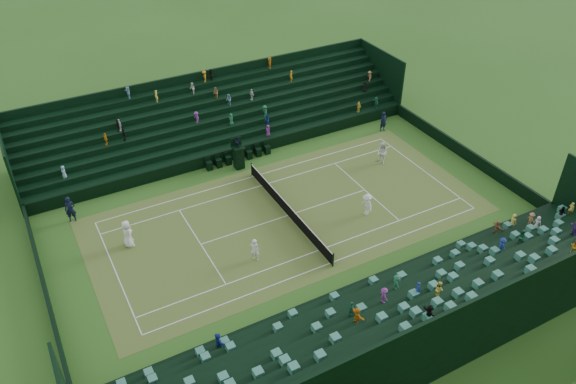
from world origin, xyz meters
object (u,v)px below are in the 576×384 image
(player_near_west, at_px, (127,234))
(player_far_east, at_px, (367,205))
(tennis_net, at_px, (288,210))
(player_far_west, at_px, (382,153))
(player_near_east, at_px, (255,249))
(umpire_chair, at_px, (238,154))

(player_near_west, bearing_deg, player_far_east, -120.90)
(tennis_net, xyz_separation_m, player_far_east, (2.42, 4.80, 0.31))
(player_far_west, bearing_deg, player_far_east, -56.33)
(tennis_net, distance_m, player_far_west, 9.98)
(player_far_west, relative_size, player_far_east, 1.08)
(player_near_west, distance_m, player_far_east, 15.91)
(tennis_net, relative_size, player_far_east, 7.01)
(player_near_east, distance_m, player_far_east, 8.74)
(player_near_west, height_order, player_far_west, player_near_west)
(tennis_net, xyz_separation_m, player_near_east, (2.93, -3.92, 0.29))
(player_far_west, xyz_separation_m, player_far_east, (4.88, -4.87, -0.06))
(player_near_west, relative_size, player_far_west, 1.09)
(umpire_chair, relative_size, player_far_west, 1.55)
(umpire_chair, height_order, player_near_west, umpire_chair)
(player_near_west, xyz_separation_m, player_far_east, (4.52, 15.25, -0.14))
(player_near_west, relative_size, player_far_east, 1.17)
(player_near_west, bearing_deg, tennis_net, -115.73)
(tennis_net, height_order, player_near_east, player_near_east)
(tennis_net, relative_size, player_far_west, 6.51)
(umpire_chair, xyz_separation_m, player_far_east, (9.60, 5.24, -0.36))
(player_near_west, height_order, player_far_east, player_near_west)
(player_far_east, bearing_deg, player_far_west, 132.95)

